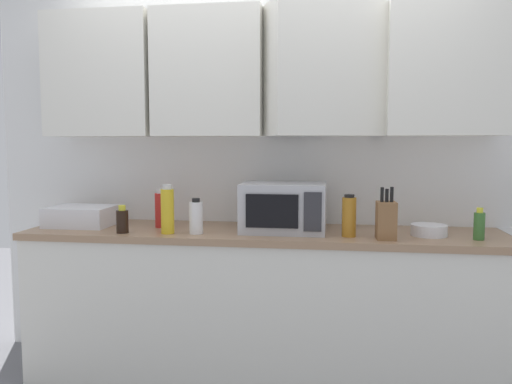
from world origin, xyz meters
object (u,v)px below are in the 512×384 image
at_px(knife_block, 386,220).
at_px(bottle_yellow_mustard, 167,210).
at_px(dish_rack, 81,216).
at_px(bottle_soy_dark, 122,221).
at_px(bottle_white_jar, 196,217).
at_px(bottle_green_oil, 479,225).
at_px(bowl_ceramic_small, 429,230).
at_px(bottle_red_sauce, 161,209).
at_px(bottle_amber_vinegar, 349,216).
at_px(microwave, 284,207).

height_order(knife_block, bottle_yellow_mustard, knife_block).
bearing_deg(bottle_yellow_mustard, knife_block, 0.21).
bearing_deg(dish_rack, bottle_soy_dark, -29.97).
bearing_deg(bottle_white_jar, bottle_yellow_mustard, -174.18).
relative_size(bottle_soy_dark, bottle_green_oil, 0.93).
bearing_deg(bowl_ceramic_small, bottle_red_sauce, 177.85).
bearing_deg(bowl_ceramic_small, bottle_yellow_mustard, -174.34).
bearing_deg(bowl_ceramic_small, bottle_white_jar, -174.36).
height_order(dish_rack, bottle_red_sauce, bottle_red_sauce).
bearing_deg(bottle_yellow_mustard, bottle_amber_vinegar, 3.02).
distance_m(bottle_green_oil, bowl_ceramic_small, 0.26).
distance_m(dish_rack, knife_block, 1.82).
height_order(bottle_white_jar, bowl_ceramic_small, bottle_white_jar).
height_order(bottle_soy_dark, bottle_red_sauce, bottle_red_sauce).
bearing_deg(bottle_yellow_mustard, bottle_white_jar, 5.82).
bearing_deg(bottle_soy_dark, bottle_green_oil, 2.32).
height_order(bottle_yellow_mustard, bottle_green_oil, bottle_yellow_mustard).
bearing_deg(bowl_ceramic_small, bottle_amber_vinegar, -168.38).
bearing_deg(dish_rack, bowl_ceramic_small, -1.07).
distance_m(knife_block, bottle_soy_dark, 1.46).
bearing_deg(bottle_red_sauce, microwave, -2.22).
height_order(bottle_white_jar, bottle_amber_vinegar, bottle_amber_vinegar).
distance_m(microwave, bottle_yellow_mustard, 0.66).
height_order(knife_block, bottle_red_sauce, knife_block).
bearing_deg(knife_block, microwave, 163.28).
xyz_separation_m(microwave, bottle_red_sauce, (-0.75, 0.03, -0.03)).
height_order(bottle_soy_dark, bottle_amber_vinegar, bottle_amber_vinegar).
xyz_separation_m(bottle_amber_vinegar, bowl_ceramic_small, (0.44, 0.09, -0.08)).
bearing_deg(bottle_green_oil, bottle_red_sauce, 175.39).
xyz_separation_m(bottle_green_oil, bowl_ceramic_small, (-0.24, 0.09, -0.05)).
height_order(knife_block, bottle_white_jar, knife_block).
height_order(dish_rack, bottle_white_jar, bottle_white_jar).
distance_m(bottle_yellow_mustard, bottle_amber_vinegar, 1.01).
relative_size(bottle_soy_dark, bottle_yellow_mustard, 0.57).
bearing_deg(knife_block, bottle_red_sauce, 171.42).
xyz_separation_m(bottle_green_oil, bottle_amber_vinegar, (-0.68, -0.00, 0.03)).
bearing_deg(bottle_amber_vinegar, bottle_green_oil, 0.33).
relative_size(bottle_yellow_mustard, bottle_white_jar, 1.38).
height_order(microwave, knife_block, same).
height_order(knife_block, bottle_amber_vinegar, knife_block).
height_order(dish_rack, bottle_green_oil, bottle_green_oil).
height_order(microwave, dish_rack, microwave).
bearing_deg(bottle_white_jar, bottle_amber_vinegar, 2.49).
height_order(bottle_green_oil, bottle_red_sauce, bottle_red_sauce).
xyz_separation_m(microwave, bottle_amber_vinegar, (0.37, -0.12, -0.03)).
bearing_deg(bottle_amber_vinegar, bowl_ceramic_small, 11.62).
bearing_deg(bottle_soy_dark, bowl_ceramic_small, 5.52).
height_order(knife_block, bottle_green_oil, knife_block).
height_order(microwave, bottle_red_sauce, microwave).
bearing_deg(bottle_yellow_mustard, bottle_soy_dark, -175.25).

